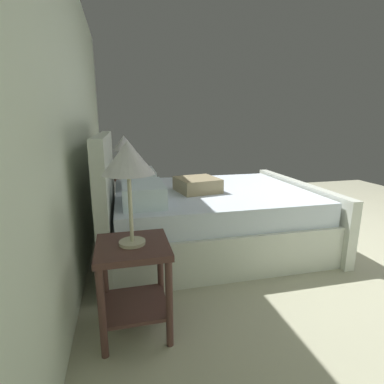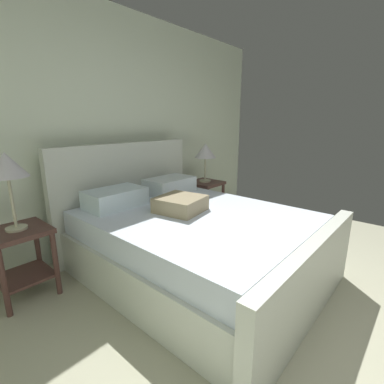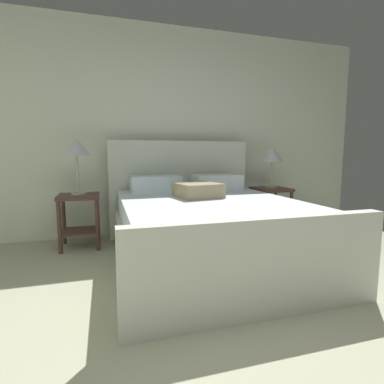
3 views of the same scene
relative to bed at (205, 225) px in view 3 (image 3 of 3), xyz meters
name	(u,v)px [view 3 (image 3 of 3)]	position (x,y,z in m)	size (l,w,h in m)	color
wall_back	(153,132)	(-0.29, 1.25, 0.99)	(6.08, 0.12, 2.68)	silver
bed	(205,225)	(0.00, 0.00, 0.00)	(1.80, 2.23, 1.21)	silver
nightstand_right	(271,202)	(1.21, 0.79, 0.06)	(0.44, 0.44, 0.60)	#4D302A
table_lamp_right	(272,155)	(1.21, 0.79, 0.68)	(0.30, 0.30, 0.55)	#B7B293
nightstand_left	(79,212)	(-1.21, 0.80, 0.06)	(0.44, 0.44, 0.60)	#4D302A
table_lamp_left	(76,148)	(-1.21, 0.80, 0.76)	(0.30, 0.30, 0.62)	#B7B293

